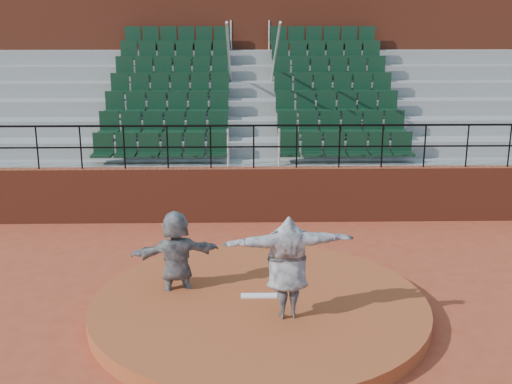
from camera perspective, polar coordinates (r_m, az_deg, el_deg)
ground at (r=10.73m, az=0.29°, el=-10.82°), size 90.00×90.00×0.00m
pitchers_mound at (r=10.68m, az=0.29°, el=-10.22°), size 5.50×5.50×0.25m
pitching_rubber at (r=10.75m, az=0.27°, el=-9.20°), size 0.60×0.15×0.03m
boundary_wall at (r=15.19m, az=-0.20°, el=-0.22°), size 24.00×0.30×1.30m
wall_railing at (r=14.88m, az=-0.21°, el=4.90°), size 24.04×0.05×1.03m
seating_deck at (r=18.57m, az=-0.41°, el=5.17°), size 24.00×5.97×4.63m
press_box_facade at (r=22.26m, az=-0.57°, el=12.34°), size 24.00×3.00×7.10m
pitcher at (r=9.81m, az=2.82°, el=-6.67°), size 2.04×0.80×1.62m
fielder at (r=10.95m, az=-7.10°, el=-5.76°), size 1.58×0.82×1.62m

